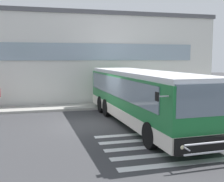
% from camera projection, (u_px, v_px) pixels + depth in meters
% --- Properties ---
extents(ground_plane, '(80.00, 90.00, 0.02)m').
position_uv_depth(ground_plane, '(90.00, 124.00, 14.10)').
color(ground_plane, '#353538').
rests_on(ground_plane, ground).
extents(bay_paint_stripes, '(4.40, 3.96, 0.01)m').
position_uv_depth(bay_paint_stripes, '(160.00, 146.00, 10.55)').
color(bay_paint_stripes, silver).
rests_on(bay_paint_stripes, ground).
extents(terminal_building, '(23.83, 13.80, 6.75)m').
position_uv_depth(terminal_building, '(60.00, 58.00, 24.73)').
color(terminal_building, silver).
rests_on(terminal_building, ground).
extents(boarding_curb, '(26.03, 2.00, 0.15)m').
position_uv_depth(boarding_curb, '(78.00, 107.00, 18.71)').
color(boarding_curb, '#9E9B93').
rests_on(boarding_curb, ground).
extents(bus_main_foreground, '(3.02, 11.65, 2.70)m').
position_uv_depth(bus_main_foreground, '(142.00, 98.00, 14.01)').
color(bus_main_foreground, '#1E7238').
rests_on(bus_main_foreground, ground).
extents(safety_bollard_yellow, '(0.18, 0.18, 0.90)m').
position_uv_depth(safety_bollard_yellow, '(138.00, 102.00, 18.47)').
color(safety_bollard_yellow, yellow).
rests_on(safety_bollard_yellow, ground).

